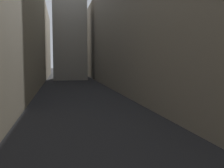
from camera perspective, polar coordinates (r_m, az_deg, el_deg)
ground_plane at (r=37.69m, az=-7.68°, el=-1.64°), size 264.00×264.00×0.00m
building_block_right at (r=42.43m, az=9.62°, el=12.01°), size 14.21×108.00×19.11m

